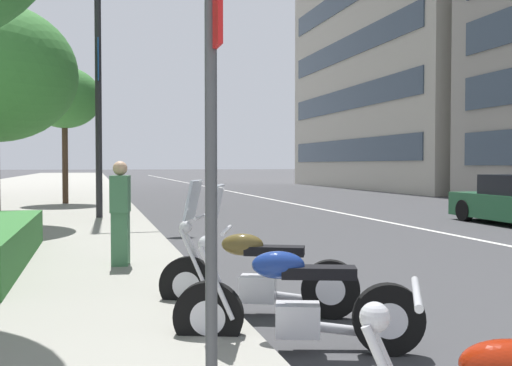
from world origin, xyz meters
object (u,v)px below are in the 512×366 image
(parking_sign_by_curb, at_px, (212,162))
(street_lamp_with_banners, at_px, (108,26))
(motorcycle_nearest_camera, at_px, (254,276))
(pedestrian_on_plaza, at_px, (120,213))
(street_tree_mid_sidewalk, at_px, (64,98))
(motorcycle_far_end_row, at_px, (293,303))

(parking_sign_by_curb, bearing_deg, street_lamp_with_banners, 0.60)
(motorcycle_nearest_camera, bearing_deg, pedestrian_on_plaza, -41.37)
(pedestrian_on_plaza, bearing_deg, street_tree_mid_sidewalk, -74.41)
(motorcycle_nearest_camera, xyz_separation_m, street_tree_mid_sidewalk, (17.45, 2.74, 3.74))
(parking_sign_by_curb, height_order, street_tree_mid_sidewalk, street_tree_mid_sidewalk)
(motorcycle_nearest_camera, xyz_separation_m, street_lamp_with_banners, (10.95, 1.25, 5.09))
(motorcycle_far_end_row, relative_size, street_tree_mid_sidewalk, 0.40)
(street_tree_mid_sidewalk, relative_size, pedestrian_on_plaza, 3.39)
(street_lamp_with_banners, height_order, street_tree_mid_sidewalk, street_lamp_with_banners)
(motorcycle_nearest_camera, distance_m, street_tree_mid_sidewalk, 18.05)
(motorcycle_far_end_row, xyz_separation_m, street_tree_mid_sidewalk, (18.75, 2.73, 3.74))
(parking_sign_by_curb, xyz_separation_m, street_lamp_with_banners, (14.20, 0.15, 3.87))
(street_tree_mid_sidewalk, bearing_deg, pedestrian_on_plaza, -174.38)
(street_lamp_with_banners, bearing_deg, motorcycle_far_end_row, -174.21)
(parking_sign_by_curb, bearing_deg, motorcycle_nearest_camera, -18.71)
(motorcycle_nearest_camera, xyz_separation_m, pedestrian_on_plaza, (2.77, 1.29, 0.48))
(motorcycle_far_end_row, distance_m, pedestrian_on_plaza, 4.30)
(motorcycle_nearest_camera, relative_size, pedestrian_on_plaza, 1.33)
(motorcycle_far_end_row, relative_size, motorcycle_nearest_camera, 1.02)
(motorcycle_nearest_camera, distance_m, street_lamp_with_banners, 12.14)
(pedestrian_on_plaza, bearing_deg, parking_sign_by_curb, 101.76)
(street_lamp_with_banners, height_order, pedestrian_on_plaza, street_lamp_with_banners)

